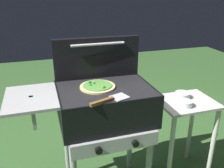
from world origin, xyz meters
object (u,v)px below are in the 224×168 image
at_px(pizza_veggie, 97,86).
at_px(topping_bowl_near, 186,104).
at_px(spatula, 109,100).
at_px(topping_bowl_far, 182,95).
at_px(grill, 103,107).
at_px(prep_table, 184,123).

relative_size(pizza_veggie, topping_bowl_near, 2.37).
distance_m(spatula, topping_bowl_far, 0.76).
distance_m(topping_bowl_near, topping_bowl_far, 0.15).
bearing_deg(pizza_veggie, topping_bowl_near, -8.21).
bearing_deg(pizza_veggie, topping_bowl_far, 3.72).
distance_m(grill, topping_bowl_near, 0.62).
relative_size(spatula, prep_table, 0.38).
xyz_separation_m(spatula, topping_bowl_near, (0.63, 0.13, -0.18)).
distance_m(pizza_veggie, topping_bowl_far, 0.73).
bearing_deg(grill, prep_table, 0.37).
bearing_deg(grill, pizza_veggie, 148.05).
relative_size(grill, spatula, 3.63).
distance_m(spatula, prep_table, 0.82).
height_order(pizza_veggie, topping_bowl_far, pizza_veggie).
relative_size(grill, topping_bowl_near, 9.49).
bearing_deg(topping_bowl_near, prep_table, 52.00).
height_order(topping_bowl_near, topping_bowl_far, same).
xyz_separation_m(grill, topping_bowl_far, (0.67, 0.07, -0.03)).
bearing_deg(topping_bowl_far, spatula, -158.79).
bearing_deg(prep_table, grill, -179.63).
height_order(spatula, topping_bowl_near, spatula).
xyz_separation_m(topping_bowl_near, topping_bowl_far, (0.06, 0.14, -0.00)).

